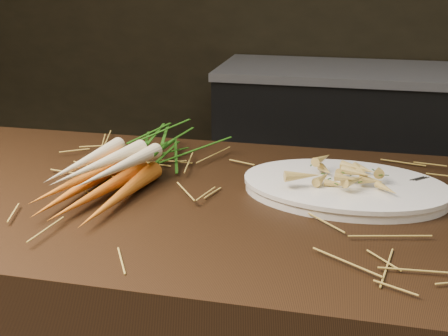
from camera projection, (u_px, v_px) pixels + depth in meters
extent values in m
cube|color=black|center=(396.00, 155.00, 2.87)|extent=(1.80, 0.60, 0.80)
cube|color=#99999E|center=(405.00, 74.00, 2.73)|extent=(1.82, 0.62, 0.04)
cone|color=#C05516|center=(80.00, 188.00, 1.07)|extent=(0.08, 0.29, 0.04)
cone|color=#C05516|center=(100.00, 192.00, 1.05)|extent=(0.10, 0.29, 0.04)
cone|color=#C05516|center=(120.00, 196.00, 1.04)|extent=(0.07, 0.29, 0.04)
cone|color=#C05516|center=(85.00, 177.00, 1.04)|extent=(0.11, 0.29, 0.04)
cone|color=beige|center=(85.00, 161.00, 1.06)|extent=(0.05, 0.27, 0.04)
cone|color=beige|center=(100.00, 164.00, 1.03)|extent=(0.09, 0.27, 0.04)
cone|color=beige|center=(119.00, 167.00, 1.03)|extent=(0.08, 0.27, 0.05)
ellipsoid|color=#2D6F15|center=(165.00, 140.00, 1.25)|extent=(0.22, 0.28, 0.09)
cube|color=silver|center=(421.00, 194.00, 1.03)|extent=(0.12, 0.11, 0.00)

